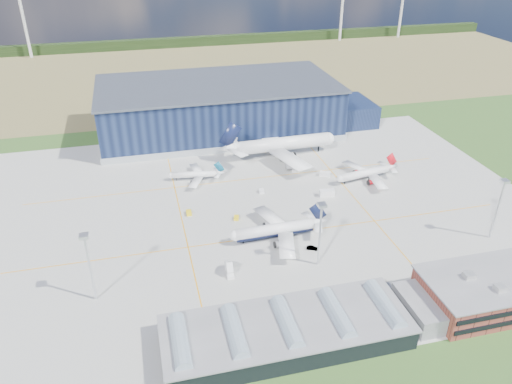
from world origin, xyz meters
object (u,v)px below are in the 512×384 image
ops_building (500,289)px  car_b (312,248)px  light_mast_west (88,257)px  airstair (229,269)px  gse_van_c (338,292)px  gse_cart_a (262,191)px  airliner_navy (275,224)px  airliner_widebody (283,137)px  hangar (223,109)px  light_mast_east (500,200)px  gse_tug_b (236,218)px  light_mast_center (320,225)px  gse_van_b (325,174)px  gse_tug_a (189,213)px  airliner_red (365,170)px  gse_cart_b (296,171)px  airliner_regional (194,172)px  gse_van_a (327,193)px  gse_tug_c (264,150)px

ops_building → car_b: bearing=138.9°
light_mast_west → airstair: (40.92, 2.69, -13.85)m
gse_van_c → gse_cart_a: bearing=-12.0°
airliner_navy → car_b: 15.41m
airliner_widebody → gse_cart_a: 39.29m
hangar → airliner_navy: size_ratio=3.97×
light_mast_east → car_b: size_ratio=5.72×
hangar → gse_tug_b: 92.40m
light_mast_center → airliner_navy: (-9.59, 18.00, -9.48)m
light_mast_west → gse_van_b: (95.49, 59.61, -14.38)m
light_mast_west → gse_tug_a: bearing=51.6°
airliner_red → gse_tug_a: 78.20m
ops_building → gse_cart_a: size_ratio=15.08×
gse_cart_b → airliner_navy: bearing=169.8°
airliner_widebody → gse_van_b: size_ratio=12.63×
airliner_regional → gse_van_c: 91.53m
light_mast_west → airliner_regional: size_ratio=0.93×
light_mast_east → airliner_navy: 77.32m
gse_cart_a → gse_van_c: size_ratio=0.60×
light_mast_center → light_mast_east: same height
airliner_red → airliner_regional: size_ratio=1.25×
gse_cart_a → gse_van_b: bearing=19.2°
gse_cart_b → gse_van_a: bearing=-150.9°
airliner_red → airstair: (-69.60, -49.31, -3.49)m
airliner_widebody → light_mast_east: bearing=-60.3°
gse_tug_a → gse_van_c: bearing=-55.3°
airliner_navy → airstair: airliner_navy is taller
ops_building → gse_van_a: bearing=109.2°
light_mast_center → airliner_widebody: size_ratio=0.40×
airliner_regional → gse_tug_a: 29.04m
ops_building → airstair: ops_building is taller
gse_tug_c → airliner_red: bearing=-33.6°
gse_tug_a → airstair: 39.90m
airliner_regional → airstair: (1.75, -67.31, -2.47)m
light_mast_east → airliner_red: light_mast_east is taller
airliner_regional → ops_building: bearing=136.2°
light_mast_east → airliner_regional: light_mast_east is taller
hangar → light_mast_center: size_ratio=6.30×
light_mast_east → airstair: light_mast_east is taller
ops_building → light_mast_east: light_mast_east is taller
airliner_widebody → airstair: (-42.83, -82.31, -7.89)m
gse_tug_b → gse_cart_b: size_ratio=0.90×
gse_tug_c → gse_cart_b: bearing=-57.0°
ops_building → gse_van_a: ops_building is taller
gse_van_b → gse_tug_c: gse_van_b is taller
gse_van_a → airstair: 63.09m
gse_van_c → airstair: size_ratio=1.03×
airliner_navy → gse_van_a: airliner_navy is taller
gse_cart_a → car_b: car_b is taller
light_mast_east → airstair: size_ratio=4.66×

